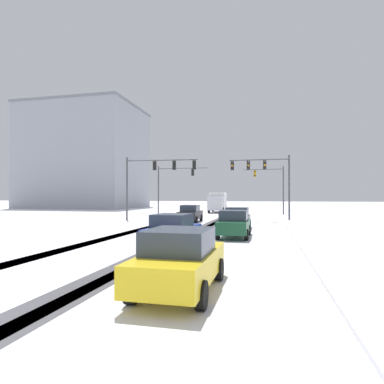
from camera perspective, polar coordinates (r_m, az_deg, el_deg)
wheel_track_left_lane at (r=20.67m, az=-0.93°, el=-7.55°), size 1.04×33.89×0.01m
wheel_track_right_lane at (r=20.58m, az=0.10°, el=-7.58°), size 0.77×33.89×0.01m
wheel_track_center at (r=22.05m, az=-11.64°, el=-7.11°), size 0.91×33.89×0.01m
wheel_track_oncoming at (r=22.06m, az=-11.67°, el=-7.11°), size 0.97×33.89×0.01m
sidewalk_kerb_right at (r=18.86m, az=23.76°, el=-7.98°), size 4.00×33.89×0.12m
traffic_signal_near_left at (r=33.46m, az=-6.45°, el=3.35°), size 7.51×0.65×6.50m
traffic_signal_far_right at (r=45.47m, az=13.78°, el=1.73°), size 5.45×0.56×6.50m
traffic_signal_near_right at (r=33.35m, az=12.53°, el=3.29°), size 5.93×0.44×6.50m
traffic_signal_far_left at (r=43.13m, az=-3.48°, el=1.95°), size 6.80×0.38×6.50m
car_black_lead at (r=31.11m, az=-0.30°, el=-3.75°), size 1.91×4.14×1.62m
car_grey_second at (r=24.53m, az=7.93°, el=-4.56°), size 1.85×4.11×1.62m
car_dark_green_third at (r=19.77m, az=7.32°, el=-5.49°), size 1.84×4.10×1.62m
car_blue_fourth at (r=15.63m, az=-3.33°, el=-6.77°), size 2.01×4.19×1.62m
car_yellow_cab_fifth at (r=8.65m, az=-2.06°, el=-11.70°), size 1.85×4.11×1.62m
box_truck_delivery at (r=50.00m, az=4.48°, el=-1.67°), size 2.50×7.47×3.02m
office_building_far_left_block at (r=73.95m, az=-18.02°, el=5.70°), size 22.75×18.25×21.35m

